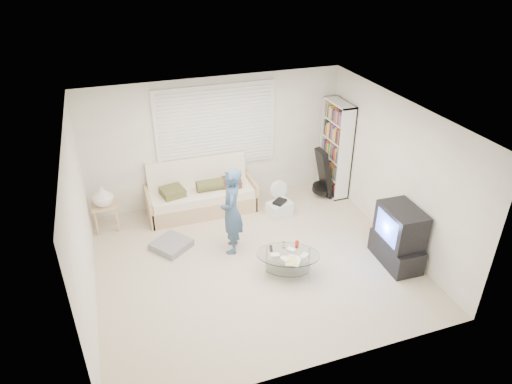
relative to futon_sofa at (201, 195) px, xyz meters
name	(u,v)px	position (x,y,z in m)	size (l,w,h in m)	color
ground	(254,261)	(0.44, -1.87, -0.33)	(5.00, 5.00, 0.00)	#BEAA93
room_shell	(244,160)	(0.44, -1.39, 1.30)	(5.02, 4.52, 2.51)	beige
window_blinds	(216,127)	(0.44, 0.33, 1.22)	(2.32, 0.08, 1.62)	silver
futon_sofa	(201,195)	(0.00, 0.00, 0.00)	(2.07, 0.83, 1.01)	tan
grey_floor_pillow	(171,245)	(-0.78, -1.06, -0.27)	(0.56, 0.56, 0.13)	slate
side_table	(103,198)	(-1.78, -0.11, 0.33)	(0.45, 0.36, 0.89)	tan
bookshelf	(336,149)	(2.76, -0.14, 0.64)	(0.31, 0.82, 1.94)	white
guitar_case	(324,177)	(2.46, -0.29, 0.13)	(0.39, 0.38, 1.03)	black
floor_fan	(278,192)	(1.44, -0.40, 0.02)	(0.37, 0.24, 0.60)	white
storage_bin	(280,208)	(1.37, -0.67, -0.19)	(0.52, 0.41, 0.32)	white
tv_unit	(398,237)	(2.64, -2.63, 0.16)	(0.54, 0.95, 1.01)	black
coffee_table	(288,258)	(0.85, -2.33, -0.03)	(1.17, 0.98, 0.49)	silver
standing_person	(232,211)	(0.21, -1.43, 0.43)	(0.56, 0.36, 1.52)	#334F67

